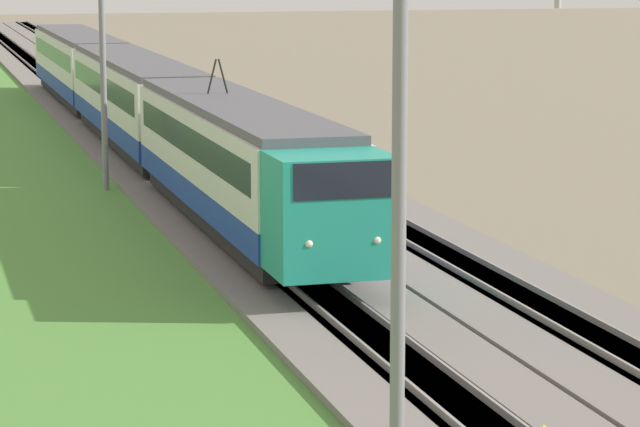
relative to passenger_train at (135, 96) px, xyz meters
The scene contains 8 objects.
ballast_main 2.42m from the passenger_train, behind, with size 240.00×4.40×0.30m.
ballast_adjacent 5.15m from the passenger_train, 100.25° to the right, with size 240.00×4.40×0.30m.
track_main 2.41m from the passenger_train, behind, with size 240.00×1.57×0.45m.
track_adjacent 5.14m from the passenger_train, 100.25° to the right, with size 240.00×1.57×0.45m.
grass_verge 6.21m from the passenger_train, 98.24° to the left, with size 240.00×12.40×0.12m.
passenger_train is the anchor object (origin of this frame).
catenary_mast_near 43.29m from the passenger_train, behind, with size 0.22×2.56×8.87m.
catenary_mast_mid 11.07m from the passenger_train, 165.99° to the left, with size 0.22×2.56×9.26m.
Camera 1 is at (-12.73, 9.51, 8.42)m, focal length 85.00 mm.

